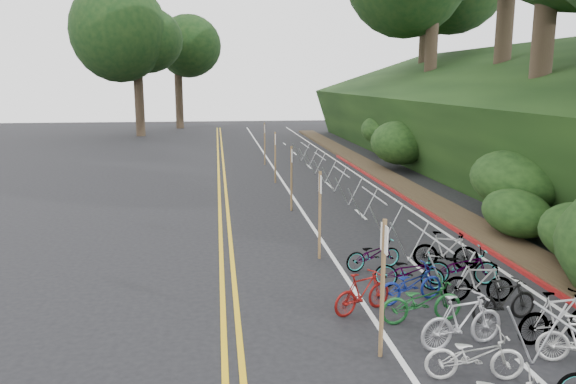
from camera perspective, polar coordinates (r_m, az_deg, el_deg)
name	(u,v)px	position (r m, az deg, el deg)	size (l,w,h in m)	color
ground	(335,339)	(11.33, 4.81, -14.66)	(120.00, 120.00, 0.00)	black
road_markings	(295,216)	(20.84, 0.76, -2.43)	(7.47, 80.00, 0.01)	gold
red_curb	(410,200)	(23.83, 12.27, -0.83)	(0.25, 28.00, 0.10)	maroon
embankment	(497,125)	(32.79, 20.44, 6.42)	(14.30, 48.14, 9.11)	black
bike_racks_rest	(341,179)	(23.88, 5.43, 1.37)	(1.14, 23.00, 1.17)	#9C9EA3
signpost_near	(383,280)	(10.21, 9.61, -8.76)	(0.08, 0.40, 2.58)	brown
signposts_rest	(282,163)	(24.37, -0.58, 2.99)	(0.08, 18.40, 2.50)	brown
bike_front	(363,292)	(12.38, 7.59, -10.06)	(1.53, 0.43, 0.92)	maroon
bike_valet	(469,301)	(12.40, 17.94, -10.48)	(3.21, 8.56, 1.07)	beige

